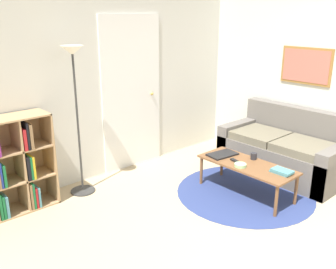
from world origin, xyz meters
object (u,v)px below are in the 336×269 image
(coffee_table, at_px, (247,167))
(laptop, at_px, (222,154))
(couch, at_px, (285,151))
(bowl, at_px, (240,165))
(floor_lamp, at_px, (75,82))
(cup, at_px, (254,156))

(coffee_table, bearing_deg, laptop, 90.70)
(couch, height_order, coffee_table, couch)
(couch, height_order, bowl, couch)
(floor_lamp, xyz_separation_m, coffee_table, (1.40, -1.33, -0.98))
(coffee_table, bearing_deg, cup, 10.57)
(couch, bearing_deg, floor_lamp, 151.10)
(bowl, bearing_deg, cup, 6.37)
(floor_lamp, distance_m, laptop, 1.94)
(couch, relative_size, cup, 19.46)
(coffee_table, distance_m, cup, 0.19)
(bowl, distance_m, cup, 0.30)
(floor_lamp, bearing_deg, couch, -28.90)
(floor_lamp, height_order, coffee_table, floor_lamp)
(coffee_table, height_order, bowl, bowl)
(laptop, height_order, cup, cup)
(coffee_table, height_order, cup, cup)
(couch, distance_m, cup, 0.76)
(floor_lamp, distance_m, bowl, 2.06)
(couch, xyz_separation_m, cup, (-0.75, -0.02, 0.14))
(floor_lamp, bearing_deg, bowl, -46.36)
(laptop, bearing_deg, couch, -18.80)
(bowl, xyz_separation_m, cup, (0.30, 0.03, 0.02))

